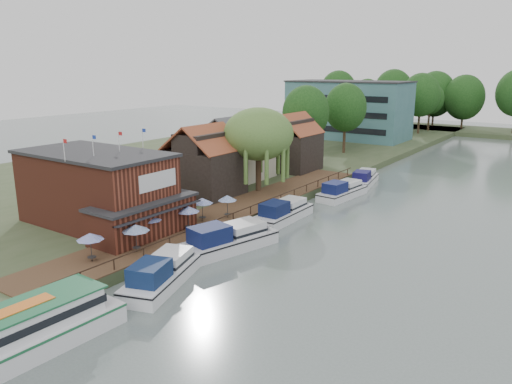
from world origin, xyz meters
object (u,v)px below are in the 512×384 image
Objects in this scene: pub at (110,191)px; umbrella_3 at (188,218)px; cruiser_4 at (364,177)px; umbrella_0 at (91,247)px; umbrella_1 at (136,238)px; tour_boat at (9,335)px; cottage_c at (292,142)px; cruiser_2 at (283,210)px; cottage_b at (235,147)px; willow at (258,150)px; umbrella_5 at (227,206)px; cottage_a at (204,160)px; cruiser_3 at (342,189)px; cruiser_1 at (229,236)px; cruiser_0 at (162,269)px; umbrella_2 at (151,227)px; umbrella_4 at (202,209)px; swan at (68,311)px.

pub is 8.03m from umbrella_3.
umbrella_0 is at bearing -107.99° from cruiser_4.
tour_boat is (4.89, -13.83, -0.80)m from umbrella_1.
cruiser_2 is (10.78, -19.80, -4.05)m from cottage_c.
cottage_b is 9.07m from willow.
umbrella_0 is at bearing -49.44° from pub.
umbrella_5 is at bearing -70.80° from willow.
cottage_a is at bearing -73.30° from cottage_b.
umbrella_1 is 0.25× the size of cruiser_3.
tour_boat is at bearing -76.75° from cottage_c.
cruiser_0 is at bearing -73.26° from cruiser_1.
umbrella_5 is at bearing -121.91° from cruiser_2.
cruiser_4 is (-0.25, 31.43, -0.23)m from cruiser_1.
cottage_c is 14.46m from willow.
willow is 1.02× the size of cruiser_0.
umbrella_2 and umbrella_5 have the same top height.
cottage_c is 3.58× the size of umbrella_3.
tour_boat is (5.15, -20.54, -0.80)m from umbrella_3.
tour_boat is at bearing -79.90° from umbrella_5.
umbrella_0 is 0.22× the size of cruiser_1.
cruiser_4 is at bearing 82.21° from umbrella_3.
umbrella_3 reaches higher than cruiser_2.
cruiser_0 is 0.94× the size of cruiser_1.
umbrella_2 is at bearing -80.14° from cottage_c.
umbrella_0 reaches higher than tour_boat.
cruiser_0 is at bearing -62.94° from umbrella_4.
umbrella_3 is at bearing 84.37° from umbrella_0.
umbrella_5 is at bearing 89.23° from cruiser_0.
cottage_a reaches higher than cruiser_1.
pub reaches higher than cruiser_1.
willow is at bearing 104.94° from tour_boat.
swan is at bearing -92.59° from cruiser_2.
umbrella_5 is (1.40, 2.28, 0.00)m from umbrella_4.
umbrella_4 is (0.03, 6.97, 0.00)m from umbrella_2.
cruiser_3 is at bearing 38.21° from willow.
cottage_b is at bearing 116.73° from umbrella_3.
umbrella_0 is 1.00× the size of umbrella_2.
cruiser_0 is at bearing -71.48° from willow.
cruiser_0 is (11.91, -5.09, -3.41)m from pub.
cottage_b is 30.61m from umbrella_1.
willow is 26.93m from cruiser_0.
pub reaches higher than umbrella_0.
willow reaches higher than umbrella_5.
swan is (2.81, -8.74, -2.07)m from umbrella_1.
umbrella_3 is (10.90, -21.64, -2.96)m from cottage_b.
cruiser_4 is at bearing 72.22° from cruiser_0.
tour_boat is (1.27, -31.39, 0.29)m from cruiser_2.
cottage_c reaches higher than umbrella_1.
willow is 4.39× the size of umbrella_3.
umbrella_0 is 5.40× the size of swan.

